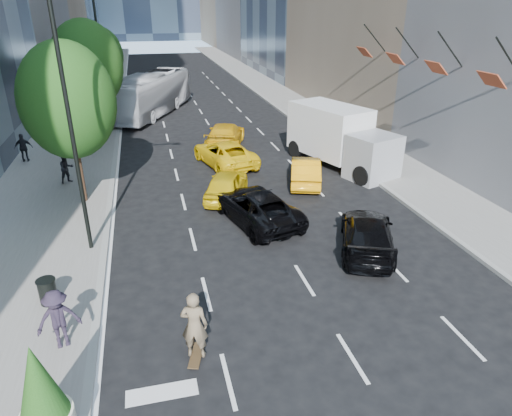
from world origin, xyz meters
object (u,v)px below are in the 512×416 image
object	(u,v)px
box_truck	(340,137)
planter_shrub	(42,400)
black_sedan_lincoln	(257,207)
black_sedan_mercedes	(367,234)
trash_can	(48,292)
city_bus	(151,94)
skateboarder	(195,329)

from	to	relation	value
box_truck	planter_shrub	bearing A→B (deg)	-149.38
black_sedan_lincoln	black_sedan_mercedes	size ratio (longest dim) A/B	1.07
black_sedan_lincoln	box_truck	xyz separation A→B (m)	(6.59, 6.31, 1.02)
black_sedan_lincoln	box_truck	world-z (taller)	box_truck
box_truck	trash_can	xyz separation A→B (m)	(-14.59, -10.80, -1.19)
black_sedan_lincoln	trash_can	distance (m)	9.18
black_sedan_lincoln	trash_can	xyz separation A→B (m)	(-8.00, -4.49, -0.16)
city_bus	trash_can	bearing A→B (deg)	-74.61
city_bus	box_truck	bearing A→B (deg)	-33.99
black_sedan_lincoln	box_truck	distance (m)	9.18
black_sedan_lincoln	trash_can	size ratio (longest dim) A/B	6.33
black_sedan_lincoln	black_sedan_mercedes	distance (m)	5.03
city_bus	trash_can	size ratio (longest dim) A/B	15.11
trash_can	planter_shrub	distance (m)	5.65
black_sedan_lincoln	black_sedan_mercedes	world-z (taller)	black_sedan_lincoln
skateboarder	box_truck	size ratio (longest dim) A/B	0.27
skateboarder	trash_can	distance (m)	5.57
black_sedan_mercedes	box_truck	xyz separation A→B (m)	(2.99, 9.82, 1.04)
black_sedan_mercedes	city_bus	xyz separation A→B (m)	(-7.30, 26.47, 1.03)
black_sedan_lincoln	city_bus	xyz separation A→B (m)	(-3.70, 22.96, 1.01)
skateboarder	trash_can	size ratio (longest dim) A/B	2.45
black_sedan_mercedes	skateboarder	bearing A→B (deg)	55.12
black_sedan_lincoln	box_truck	size ratio (longest dim) A/B	0.69
city_bus	box_truck	world-z (taller)	city_bus
box_truck	planter_shrub	world-z (taller)	box_truck
skateboarder	city_bus	size ratio (longest dim) A/B	0.16
skateboarder	box_truck	bearing A→B (deg)	-108.26
black_sedan_mercedes	trash_can	world-z (taller)	black_sedan_mercedes
black_sedan_lincoln	city_bus	distance (m)	23.28
box_truck	city_bus	bearing A→B (deg)	102.37
skateboarder	box_truck	xyz separation A→B (m)	(10.29, 14.31, 0.74)
skateboarder	planter_shrub	xyz separation A→B (m)	(-3.40, -2.00, 0.42)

